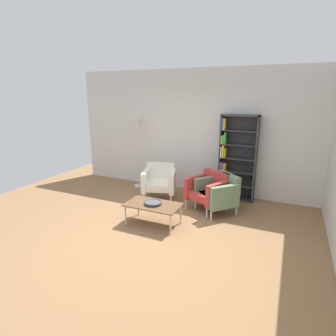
% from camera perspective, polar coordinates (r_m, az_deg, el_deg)
% --- Properties ---
extents(ground_plane, '(8.32, 8.32, 0.00)m').
position_cam_1_polar(ground_plane, '(4.90, -3.78, -13.23)').
color(ground_plane, olive).
extents(plaster_back_panel, '(6.40, 0.12, 2.90)m').
position_cam_1_polar(plaster_back_panel, '(6.64, 6.12, 7.49)').
color(plaster_back_panel, silver).
rests_on(plaster_back_panel, ground_plane).
extents(bookshelf_tall, '(0.80, 0.30, 1.90)m').
position_cam_1_polar(bookshelf_tall, '(6.29, 13.82, 2.03)').
color(bookshelf_tall, '#333338').
rests_on(bookshelf_tall, ground_plane).
extents(coffee_table_low, '(1.00, 0.56, 0.40)m').
position_cam_1_polar(coffee_table_low, '(5.02, -3.14, -7.85)').
color(coffee_table_low, brown).
rests_on(coffee_table_low, ground_plane).
extents(decorative_bowl, '(0.32, 0.32, 0.05)m').
position_cam_1_polar(decorative_bowl, '(4.99, -3.15, -7.14)').
color(decorative_bowl, '#4C4C51').
rests_on(decorative_bowl, coffee_table_low).
extents(armchair_corner_red, '(0.92, 0.90, 0.78)m').
position_cam_1_polar(armchair_corner_red, '(5.71, 8.48, -4.58)').
color(armchair_corner_red, '#B73833').
rests_on(armchair_corner_red, ground_plane).
extents(armchair_by_bookshelf, '(0.87, 0.84, 0.78)m').
position_cam_1_polar(armchair_by_bookshelf, '(6.25, -1.76, -2.64)').
color(armchair_by_bookshelf, white).
rests_on(armchair_by_bookshelf, ground_plane).
extents(armchair_spare_guest, '(0.95, 0.95, 0.78)m').
position_cam_1_polar(armchair_spare_guest, '(5.61, 10.53, -5.03)').
color(armchair_spare_guest, slate).
rests_on(armchair_spare_guest, ground_plane).
extents(floor_lamp_torchiere, '(0.32, 0.32, 1.74)m').
position_cam_1_polar(floor_lamp_torchiere, '(6.88, -6.32, 7.75)').
color(floor_lamp_torchiere, silver).
rests_on(floor_lamp_torchiere, ground_plane).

